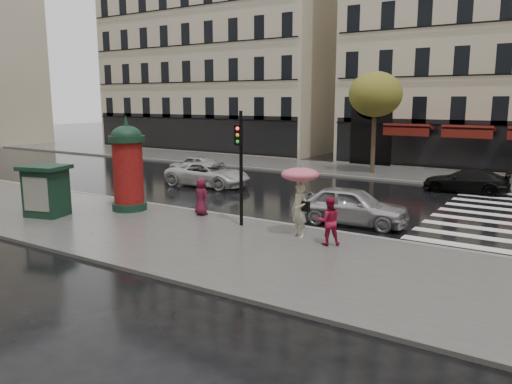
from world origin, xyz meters
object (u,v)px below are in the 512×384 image
Objects in this scene: car_black at (466,181)px; traffic_light at (240,157)px; morris_column at (128,165)px; woman_red at (329,221)px; car_white at (208,174)px; man_burgundy at (201,197)px; car_silver at (352,206)px; woman_umbrella at (300,190)px; car_far_silver at (196,165)px; newsstand at (46,190)px.

traffic_light is at bearing -28.18° from car_black.
car_black is at bearing 65.76° from traffic_light.
woman_red is at bearing -1.47° from morris_column.
woman_red is 0.37× the size of traffic_light.
car_white is (-10.84, 7.38, -0.23)m from woman_red.
man_burgundy is 0.31× the size of car_white.
car_silver is (-0.60, 3.46, -0.17)m from woman_red.
car_silver is at bearing -114.11° from woman_red.
woman_umbrella reaches higher than car_silver.
morris_column is 1.04× the size of car_far_silver.
newsstand is 12.92m from car_far_silver.
newsstand is at bearing -22.08° from woman_red.
car_far_silver is (-14.06, 10.23, -0.25)m from woman_red.
car_far_silver is at bearing -70.00° from woman_red.
woman_red reaches higher than car_black.
morris_column is at bearing 53.71° from newsstand.
morris_column is (-8.30, -0.11, 0.31)m from woman_umbrella.
woman_umbrella is at bearing -3.62° from traffic_light.
woman_umbrella is 3.33m from car_silver.
traffic_light is 8.35m from newsstand.
traffic_light is 0.98× the size of car_silver.
man_burgundy is 0.39× the size of car_far_silver.
woman_umbrella reaches higher than woman_red.
man_burgundy is 0.74× the size of newsstand.
woman_umbrella is 0.64× the size of car_far_silver.
car_white is (-10.24, 3.93, -0.07)m from car_silver.
traffic_light is 14.22m from car_far_silver.
newsstand is at bearing -44.41° from car_black.
morris_column is 7.38m from car_white.
car_silver is at bearing 28.27° from newsstand.
car_black is (5.74, 12.76, -2.12)m from traffic_light.
woman_umbrella is 10.65m from newsstand.
traffic_light is at bearing 21.06° from newsstand.
morris_column is 5.74m from traffic_light.
woman_red is 0.37× the size of car_black.
car_far_silver reaches higher than car_black.
morris_column is at bearing -35.43° from woman_red.
newsstand is at bearing 172.22° from car_white.
woman_red is at bearing 57.53° from car_far_silver.
man_burgundy reaches higher than car_white.
traffic_light reaches higher than morris_column.
car_far_silver is at bearing 44.87° from car_white.
traffic_light reaches higher than newsstand.
woman_umbrella is 16.20m from car_far_silver.
car_silver is 1.03× the size of car_black.
car_white is (0.70, 9.81, -0.51)m from newsstand.
man_burgundy is 3.10m from traffic_light.
car_black is at bearing 49.52° from newsstand.
morris_column is 3.44m from newsstand.
woman_umbrella is 0.59× the size of car_black.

